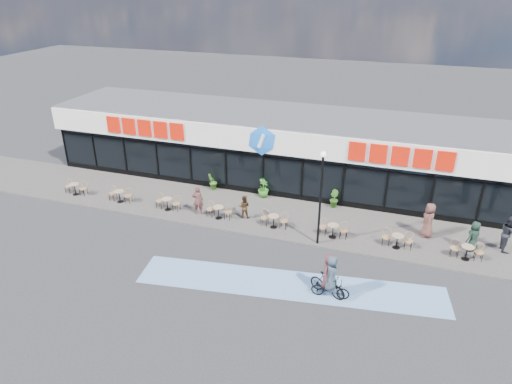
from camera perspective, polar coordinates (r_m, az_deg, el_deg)
ground at (r=23.51m, az=-4.40°, el=-7.54°), size 120.00×120.00×0.00m
sidewalk at (r=27.09m, az=-0.75°, el=-2.54°), size 44.00×5.00×0.10m
bike_lane at (r=21.29m, az=4.20°, el=-11.49°), size 14.17×4.13×0.01m
building at (r=30.91m, az=2.56°, el=5.73°), size 30.60×6.57×4.75m
lamp_post at (r=22.79m, az=8.12°, el=0.16°), size 0.28×0.28×5.10m
bistro_set_0 at (r=31.21m, az=-21.61°, el=0.54°), size 1.54×0.62×0.90m
bistro_set_1 at (r=29.29m, az=-16.61°, el=-0.31°), size 1.54×0.62×0.90m
bistro_set_2 at (r=27.63m, az=-10.95°, el=-1.27°), size 1.54×0.62×0.90m
bistro_set_3 at (r=26.28m, az=-4.64°, el=-2.32°), size 1.54×0.62×0.90m
bistro_set_4 at (r=25.30m, az=2.27°, el=-3.43°), size 1.54×0.62×0.90m
bistro_set_5 at (r=24.71m, az=9.64°, el=-4.57°), size 1.54×0.62×0.90m
bistro_set_6 at (r=24.56m, az=17.25°, el=-5.65°), size 1.54×0.62×0.90m
bistro_set_7 at (r=24.85m, az=24.85°, el=-6.64°), size 1.54×0.62×0.90m
potted_plant_left at (r=29.67m, az=-5.47°, el=1.27°), size 0.69×0.76×1.13m
potted_plant_mid at (r=28.58m, az=0.93°, el=0.49°), size 0.73×0.73×1.20m
potted_plant_right at (r=27.76m, az=9.69°, el=-0.82°), size 0.70×0.76×1.10m
patron_left at (r=26.66m, az=-7.29°, el=-1.03°), size 0.75×0.63×1.74m
patron_right at (r=26.11m, az=-1.50°, el=-1.85°), size 0.76×0.64×1.39m
pedestrian_a at (r=25.80m, az=20.77°, el=-3.31°), size 0.70×1.00×1.95m
pedestrian_b at (r=26.25m, az=29.03°, el=-4.57°), size 0.81×0.99×1.90m
pedestrian_c at (r=25.49m, az=25.58°, el=-5.01°), size 0.93×0.93×1.63m
cyclist_a at (r=20.32m, az=9.35°, el=-11.02°), size 1.70×0.84×2.10m
cyclist_b at (r=20.42m, az=9.00°, el=-10.68°), size 1.83×1.13×2.08m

